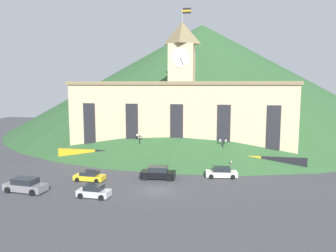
# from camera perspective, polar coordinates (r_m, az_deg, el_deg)

# --- Properties ---
(ground_plane) EXTENTS (160.00, 160.00, 0.00)m
(ground_plane) POSITION_cam_1_polar(r_m,az_deg,el_deg) (42.28, -1.91, -11.14)
(ground_plane) COLOR #424247
(civic_building) EXTENTS (40.20, 12.28, 27.02)m
(civic_building) POSITION_cam_1_polar(r_m,az_deg,el_deg) (61.42, 2.39, 1.71)
(civic_building) COLOR #C6B289
(civic_building) RESTS_ON ground
(banner_fence) EXTENTS (41.47, 0.12, 2.14)m
(banner_fence) POSITION_cam_1_polar(r_m,az_deg,el_deg) (54.27, 1.08, -5.80)
(banner_fence) COLOR gold
(banner_fence) RESTS_ON ground
(hillside_backdrop) EXTENTS (113.46, 113.46, 31.39)m
(hillside_backdrop) POSITION_cam_1_polar(r_m,az_deg,el_deg) (103.91, 5.87, 8.55)
(hillside_backdrop) COLOR #2D562D
(hillside_backdrop) RESTS_ON ground
(street_lamp_left) EXTENTS (1.26, 0.36, 4.92)m
(street_lamp_left) POSITION_cam_1_polar(r_m,az_deg,el_deg) (56.15, -4.93, -2.76)
(street_lamp_left) COLOR black
(street_lamp_left) RESTS_ON ground
(street_lamp_far_left) EXTENTS (1.26, 0.36, 4.43)m
(street_lamp_far_left) POSITION_cam_1_polar(r_m,az_deg,el_deg) (54.20, 9.53, -3.54)
(street_lamp_far_left) COLOR black
(street_lamp_far_left) RESTS_ON ground
(car_white_taxi) EXTENTS (4.68, 2.55, 1.50)m
(car_white_taxi) POSITION_cam_1_polar(r_m,az_deg,el_deg) (48.35, 9.29, -8.00)
(car_white_taxi) COLOR white
(car_white_taxi) RESTS_ON ground
(car_yellow_coupe) EXTENTS (4.24, 2.20, 1.35)m
(car_yellow_coupe) POSITION_cam_1_polar(r_m,az_deg,el_deg) (47.43, -13.50, -8.49)
(car_yellow_coupe) COLOR yellow
(car_yellow_coupe) RESTS_ON ground
(car_black_suv) EXTENTS (5.00, 2.58, 1.80)m
(car_black_suv) POSITION_cam_1_polar(r_m,az_deg,el_deg) (47.02, -1.75, -8.17)
(car_black_suv) COLOR black
(car_black_suv) RESTS_ON ground
(car_silver_hatch) EXTENTS (3.99, 2.18, 1.50)m
(car_silver_hatch) POSITION_cam_1_polar(r_m,az_deg,el_deg) (40.68, -12.77, -11.05)
(car_silver_hatch) COLOR #B7B7BC
(car_silver_hatch) RESTS_ON ground
(car_gray_pickup) EXTENTS (5.46, 2.76, 1.75)m
(car_gray_pickup) POSITION_cam_1_polar(r_m,az_deg,el_deg) (45.20, -23.58, -9.46)
(car_gray_pickup) COLOR slate
(car_gray_pickup) RESTS_ON ground
(pedestrian) EXTENTS (0.44, 0.44, 1.68)m
(pedestrian) POSITION_cam_1_polar(r_m,az_deg,el_deg) (51.49, 10.93, -6.83)
(pedestrian) COLOR #4C4C4C
(pedestrian) RESTS_ON ground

